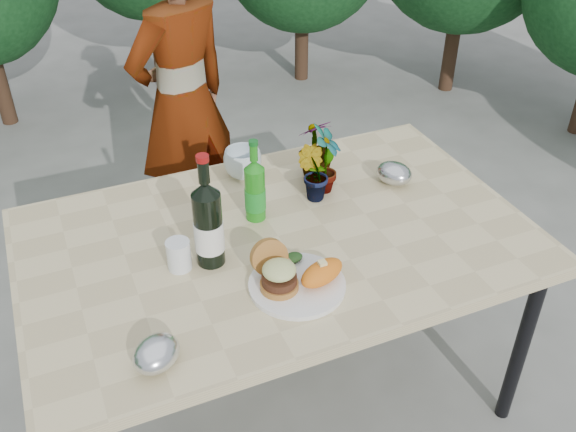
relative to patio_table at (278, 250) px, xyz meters
name	(u,v)px	position (x,y,z in m)	size (l,w,h in m)	color
ground	(280,391)	(0.00, 0.00, -0.69)	(80.00, 80.00, 0.00)	slate
patio_table	(278,250)	(0.00, 0.00, 0.00)	(1.60, 1.00, 0.75)	#CFBD8A
dinner_plate	(297,285)	(-0.04, -0.25, 0.06)	(0.28, 0.28, 0.01)	white
burger_stack	(277,272)	(-0.10, -0.23, 0.12)	(0.11, 0.16, 0.11)	#B7722D
sweet_potato	(322,273)	(0.03, -0.27, 0.10)	(0.15, 0.08, 0.06)	orange
grilled_veg	(290,259)	(-0.03, -0.15, 0.09)	(0.08, 0.05, 0.03)	olive
wine_bottle	(208,225)	(-0.23, -0.04, 0.19)	(0.09, 0.09, 0.37)	black
sparkling_water	(255,191)	(-0.03, 0.12, 0.16)	(0.07, 0.07, 0.29)	#1C8217
plastic_cup	(179,255)	(-0.33, -0.03, 0.10)	(0.07, 0.07, 0.10)	silver
seedling_left	(326,160)	(0.25, 0.18, 0.19)	(0.14, 0.09, 0.26)	#26551D
seedling_mid	(313,174)	(0.19, 0.16, 0.15)	(0.11, 0.09, 0.19)	#275F20
seedling_right	(316,148)	(0.27, 0.29, 0.17)	(0.12, 0.12, 0.22)	#1F531C
blue_bowl	(243,163)	(0.02, 0.38, 0.11)	(0.14, 0.14, 0.11)	silver
foil_packet_left	(156,353)	(-0.48, -0.37, 0.10)	(0.13, 0.11, 0.08)	silver
foil_packet_right	(394,173)	(0.50, 0.13, 0.10)	(0.13, 0.11, 0.08)	#B7BABE
person	(183,102)	(-0.01, 1.09, 0.05)	(0.54, 0.35, 1.48)	#8F5B47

